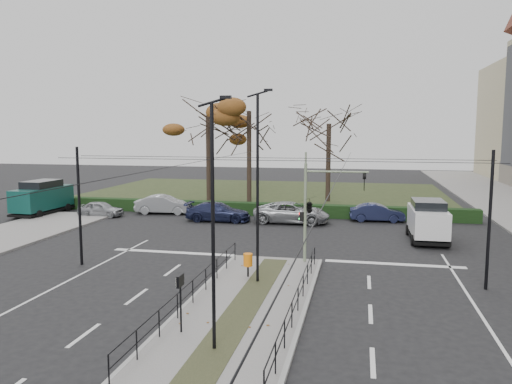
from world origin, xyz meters
TOP-DOWN VIEW (x-y plane):
  - ground at (0.00, 0.00)m, footprint 140.00×140.00m
  - median_island at (0.00, -2.50)m, footprint 4.40×15.00m
  - park at (-6.00, 32.00)m, footprint 38.00×26.00m
  - hedge at (-6.00, 18.60)m, footprint 38.00×1.00m
  - median_railing at (0.00, -2.60)m, footprint 4.14×13.24m
  - catenary at (0.00, 1.62)m, footprint 20.00×34.00m
  - traffic_light at (1.79, 4.50)m, footprint 3.41×1.95m
  - litter_bin at (-0.74, 1.27)m, footprint 0.42×0.42m
  - info_panel at (-1.51, -5.37)m, footprint 0.11×0.51m
  - streetlamp_median_near at (-0.04, -6.38)m, footprint 0.64×0.13m
  - streetlamp_median_far at (-0.14, 0.62)m, footprint 0.70×0.14m
  - parked_car_first at (-15.98, 15.37)m, footprint 3.61×1.48m
  - parked_car_second at (-11.57, 17.66)m, footprint 4.78×2.16m
  - parked_car_third at (-6.26, 15.31)m, footprint 4.94×2.11m
  - parked_car_fourth at (-0.72, 15.75)m, footprint 5.58×2.59m
  - white_van at (8.32, 11.49)m, footprint 2.25×4.86m
  - green_van at (-21.09, 15.27)m, footprint 2.42×5.76m
  - rust_tree at (-10.13, 25.39)m, footprint 8.46×8.46m
  - bare_tree_center at (1.15, 27.22)m, footprint 7.82×7.82m
  - bare_tree_near at (-6.11, 25.30)m, footprint 5.72×5.72m
  - parked_car_fifth at (5.47, 17.69)m, footprint 4.12×1.68m

SIDE VIEW (x-z plane):
  - ground at x=0.00m, z-range 0.00..0.00m
  - park at x=-6.00m, z-range 0.00..0.10m
  - median_island at x=0.00m, z-range 0.00..0.14m
  - hedge at x=-6.00m, z-range 0.00..1.00m
  - parked_car_first at x=-15.98m, z-range 0.00..1.23m
  - parked_car_fifth at x=5.47m, z-range 0.00..1.33m
  - parked_car_third at x=-6.26m, z-range 0.00..1.42m
  - parked_car_second at x=-11.57m, z-range 0.00..1.52m
  - parked_car_fourth at x=-0.72m, z-range 0.00..1.55m
  - litter_bin at x=-0.74m, z-range 0.37..1.44m
  - median_railing at x=0.00m, z-range 0.52..1.44m
  - white_van at x=8.32m, z-range 0.05..2.60m
  - green_van at x=-21.09m, z-range 0.04..2.82m
  - info_panel at x=-1.51m, z-range 0.70..2.65m
  - traffic_light at x=1.79m, z-range 0.55..5.56m
  - catenary at x=0.00m, z-range 0.42..6.42m
  - streetlamp_median_near at x=-0.04m, z-range 0.20..7.85m
  - streetlamp_median_far at x=-0.14m, z-range 0.21..8.62m
  - bare_tree_center at x=1.15m, z-range 2.03..11.79m
  - bare_tree_near at x=-6.11m, z-range 2.31..13.58m
  - rust_tree at x=-10.13m, z-range 2.83..13.36m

